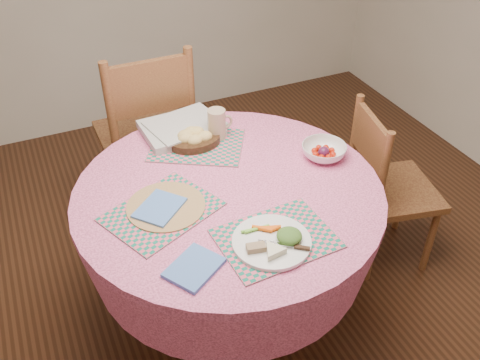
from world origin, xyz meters
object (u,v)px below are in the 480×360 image
Objects in this scene: chair_back at (148,133)px; fruit_bowl at (324,151)px; wicker_trivet at (166,207)px; bread_bowl at (194,138)px; dining_table at (229,226)px; chair_right at (386,185)px; latte_mug at (217,124)px; dinner_plate at (274,240)px.

fruit_bowl is at bearing 123.89° from chair_back.
bread_bowl is at bearing 55.58° from wicker_trivet.
wicker_trivet is 1.30× the size of bread_bowl.
wicker_trivet is 1.42× the size of fruit_bowl.
dining_table is at bearing 1.96° from wicker_trivet.
fruit_bowl is at bearing 104.78° from chair_right.
fruit_bowl reaches higher than wicker_trivet.
chair_back is 4.58× the size of bread_bowl.
chair_back is at bearing 99.59° from bread_bowl.
chair_right is 0.90m from latte_mug.
chair_right is 0.83× the size of chair_back.
fruit_bowl is (0.46, 0.04, 0.22)m from dining_table.
dining_table is at bearing -105.80° from latte_mug.
chair_right reaches higher than dining_table.
dining_table is 0.87m from chair_back.
dining_table is 0.47m from latte_mug.
wicker_trivet reaches higher than dining_table.
bread_bowl is at bearing 92.56° from dinner_plate.
latte_mug is (0.20, -0.50, 0.28)m from chair_back.
bread_bowl is at bearing 91.94° from dining_table.
wicker_trivet is at bearing -134.29° from latte_mug.
dining_table is 0.33m from wicker_trivet.
chair_right is 2.93× the size of wicker_trivet.
fruit_bowl is at bearing -33.82° from bread_bowl.
chair_back is 1.25m from dinner_plate.
chair_right is 0.51m from fruit_bowl.
chair_right is 4.16× the size of fruit_bowl.
bread_bowl is 0.57m from fruit_bowl.
chair_right is at bearing 26.14° from dinner_plate.
wicker_trivet is (-1.13, -0.07, 0.30)m from chair_right.
fruit_bowl reaches higher than dinner_plate.
dining_table is 8.96× the size of latte_mug.
wicker_trivet is 0.53m from latte_mug.
chair_back is at bearing 124.16° from fruit_bowl.
chair_back is 0.57m from bread_bowl.
bread_bowl is (0.25, 0.37, 0.03)m from wicker_trivet.
wicker_trivet is 0.73m from fruit_bowl.
dining_table is at bearing 93.17° from dinner_plate.
chair_back is 7.60× the size of latte_mug.
latte_mug is 0.66× the size of fruit_bowl.
dinner_plate is (0.02, -0.36, 0.22)m from dining_table.
dinner_plate is (-0.84, -0.41, 0.31)m from chair_right.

